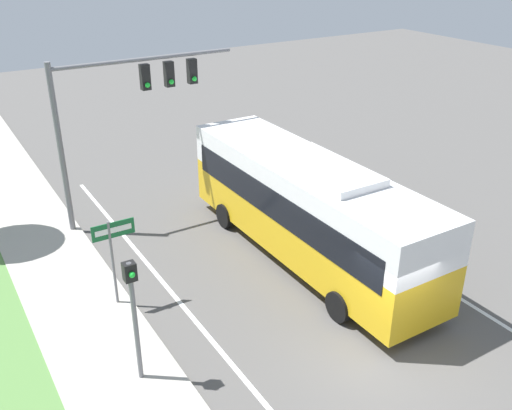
{
  "coord_description": "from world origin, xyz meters",
  "views": [
    {
      "loc": [
        -8.93,
        -8.14,
        9.83
      ],
      "look_at": [
        -0.22,
        6.08,
        1.84
      ],
      "focal_mm": 40.0,
      "sensor_mm": 36.0,
      "label": 1
    }
  ],
  "objects_px": {
    "signal_gantry": "(124,101)",
    "street_sign": "(113,247)",
    "bus": "(307,203)",
    "pedestrian_signal": "(133,304)"
  },
  "relations": [
    {
      "from": "signal_gantry",
      "to": "street_sign",
      "type": "bearing_deg",
      "value": -115.04
    },
    {
      "from": "bus",
      "to": "signal_gantry",
      "type": "height_order",
      "value": "signal_gantry"
    },
    {
      "from": "bus",
      "to": "signal_gantry",
      "type": "bearing_deg",
      "value": 122.67
    },
    {
      "from": "signal_gantry",
      "to": "street_sign",
      "type": "distance_m",
      "value": 6.34
    },
    {
      "from": "bus",
      "to": "street_sign",
      "type": "distance_m",
      "value": 6.23
    },
    {
      "from": "bus",
      "to": "signal_gantry",
      "type": "xyz_separation_m",
      "value": [
        -3.75,
        5.85,
        2.54
      ]
    },
    {
      "from": "bus",
      "to": "street_sign",
      "type": "xyz_separation_m",
      "value": [
        -6.2,
        0.61,
        -0.06
      ]
    },
    {
      "from": "street_sign",
      "to": "signal_gantry",
      "type": "bearing_deg",
      "value": 64.96
    },
    {
      "from": "pedestrian_signal",
      "to": "bus",
      "type": "bearing_deg",
      "value": 21.44
    },
    {
      "from": "bus",
      "to": "signal_gantry",
      "type": "relative_size",
      "value": 1.58
    }
  ]
}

